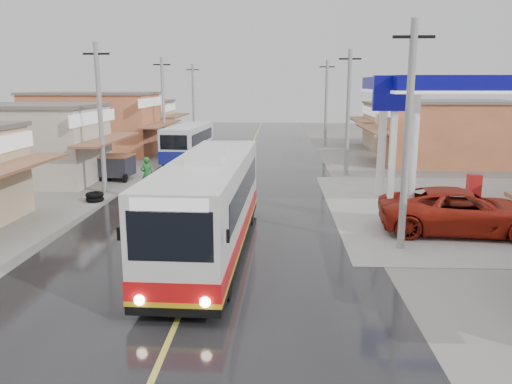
{
  "coord_description": "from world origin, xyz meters",
  "views": [
    {
      "loc": [
        2.49,
        -17.52,
        5.87
      ],
      "look_at": [
        1.65,
        1.86,
        1.65
      ],
      "focal_mm": 35.0,
      "sensor_mm": 36.0,
      "label": 1
    }
  ],
  "objects_px": {
    "coach_bus": "(210,204)",
    "tricycle_near": "(121,166)",
    "cyclist": "(148,185)",
    "tyre_stack": "(95,197)",
    "second_bus": "(188,142)",
    "jeepney": "(462,211)",
    "tricycle_far": "(104,165)"
  },
  "relations": [
    {
      "from": "second_bus",
      "to": "tricycle_near",
      "type": "bearing_deg",
      "value": -106.6
    },
    {
      "from": "cyclist",
      "to": "tyre_stack",
      "type": "relative_size",
      "value": 2.46
    },
    {
      "from": "cyclist",
      "to": "jeepney",
      "type": "bearing_deg",
      "value": -32.2
    },
    {
      "from": "jeepney",
      "to": "cyclist",
      "type": "bearing_deg",
      "value": 74.39
    },
    {
      "from": "second_bus",
      "to": "cyclist",
      "type": "relative_size",
      "value": 3.77
    },
    {
      "from": "coach_bus",
      "to": "second_bus",
      "type": "relative_size",
      "value": 1.38
    },
    {
      "from": "jeepney",
      "to": "tricycle_far",
      "type": "relative_size",
      "value": 3.26
    },
    {
      "from": "jeepney",
      "to": "cyclist",
      "type": "distance_m",
      "value": 15.02
    },
    {
      "from": "coach_bus",
      "to": "tricycle_near",
      "type": "relative_size",
      "value": 5.45
    },
    {
      "from": "second_bus",
      "to": "jeepney",
      "type": "bearing_deg",
      "value": -48.16
    },
    {
      "from": "second_bus",
      "to": "tyre_stack",
      "type": "relative_size",
      "value": 9.27
    },
    {
      "from": "second_bus",
      "to": "jeepney",
      "type": "xyz_separation_m",
      "value": [
        14.2,
        -18.24,
        -0.59
      ]
    },
    {
      "from": "second_bus",
      "to": "tricycle_far",
      "type": "distance_m",
      "value": 8.4
    },
    {
      "from": "tyre_stack",
      "to": "tricycle_far",
      "type": "bearing_deg",
      "value": 104.51
    },
    {
      "from": "tricycle_far",
      "to": "coach_bus",
      "type": "bearing_deg",
      "value": -59.51
    },
    {
      "from": "cyclist",
      "to": "tricycle_near",
      "type": "relative_size",
      "value": 1.05
    },
    {
      "from": "cyclist",
      "to": "tyre_stack",
      "type": "height_order",
      "value": "cyclist"
    },
    {
      "from": "tyre_stack",
      "to": "jeepney",
      "type": "bearing_deg",
      "value": -15.96
    },
    {
      "from": "jeepney",
      "to": "coach_bus",
      "type": "bearing_deg",
      "value": 110.9
    },
    {
      "from": "coach_bus",
      "to": "tyre_stack",
      "type": "height_order",
      "value": "coach_bus"
    },
    {
      "from": "tricycle_near",
      "to": "tricycle_far",
      "type": "relative_size",
      "value": 1.08
    },
    {
      "from": "tricycle_far",
      "to": "tyre_stack",
      "type": "xyz_separation_m",
      "value": [
        1.59,
        -6.13,
        -0.63
      ]
    },
    {
      "from": "jeepney",
      "to": "cyclist",
      "type": "xyz_separation_m",
      "value": [
        -14.03,
        5.37,
        -0.16
      ]
    },
    {
      "from": "second_bus",
      "to": "coach_bus",
      "type": "bearing_deg",
      "value": -73.96
    },
    {
      "from": "tricycle_near",
      "to": "tyre_stack",
      "type": "relative_size",
      "value": 2.34
    },
    {
      "from": "second_bus",
      "to": "cyclist",
      "type": "distance_m",
      "value": 12.89
    },
    {
      "from": "coach_bus",
      "to": "second_bus",
      "type": "xyz_separation_m",
      "value": [
        -4.49,
        20.94,
        -0.25
      ]
    },
    {
      "from": "coach_bus",
      "to": "tricycle_near",
      "type": "xyz_separation_m",
      "value": [
        -7.36,
        13.28,
        -0.85
      ]
    },
    {
      "from": "coach_bus",
      "to": "tricycle_far",
      "type": "distance_m",
      "value": 16.09
    },
    {
      "from": "coach_bus",
      "to": "tricycle_near",
      "type": "bearing_deg",
      "value": 120.8
    },
    {
      "from": "cyclist",
      "to": "tricycle_far",
      "type": "distance_m",
      "value": 6.96
    },
    {
      "from": "cyclist",
      "to": "tricycle_near",
      "type": "distance_m",
      "value": 6.03
    }
  ]
}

